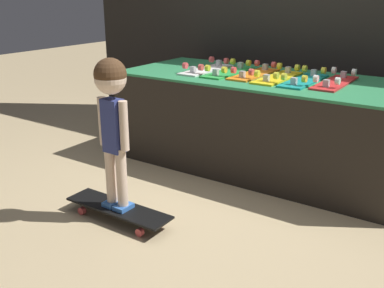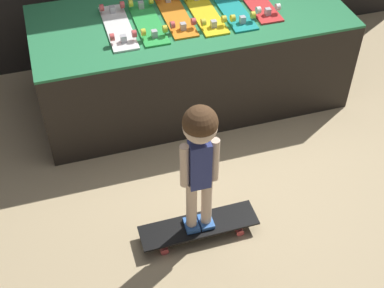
# 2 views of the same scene
# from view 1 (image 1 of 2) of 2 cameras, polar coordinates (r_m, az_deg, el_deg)

# --- Properties ---
(ground_plane) EXTENTS (16.00, 16.00, 0.00)m
(ground_plane) POSITION_cam_1_polar(r_m,az_deg,el_deg) (3.42, 4.06, -6.02)
(ground_plane) COLOR tan
(back_wall) EXTENTS (5.07, 0.10, 2.53)m
(back_wall) POSITION_cam_1_polar(r_m,az_deg,el_deg) (4.44, 14.39, 16.20)
(back_wall) COLOR black
(back_wall) RESTS_ON ground_plane
(display_rack) EXTENTS (2.40, 1.03, 0.77)m
(display_rack) POSITION_cam_1_polar(r_m,az_deg,el_deg) (3.82, 9.04, 2.72)
(display_rack) COLOR black
(display_rack) RESTS_ON ground_plane
(skateboard_white_on_rack) EXTENTS (0.19, 0.64, 0.09)m
(skateboard_white_on_rack) POSITION_cam_1_polar(r_m,az_deg,el_deg) (3.97, 1.84, 9.56)
(skateboard_white_on_rack) COLOR white
(skateboard_white_on_rack) RESTS_ON display_rack
(skateboard_green_on_rack) EXTENTS (0.19, 0.64, 0.09)m
(skateboard_green_on_rack) POSITION_cam_1_polar(r_m,az_deg,el_deg) (3.86, 4.67, 9.22)
(skateboard_green_on_rack) COLOR green
(skateboard_green_on_rack) RESTS_ON display_rack
(skateboard_orange_on_rack) EXTENTS (0.19, 0.64, 0.09)m
(skateboard_orange_on_rack) POSITION_cam_1_polar(r_m,az_deg,el_deg) (3.79, 7.90, 8.92)
(skateboard_orange_on_rack) COLOR orange
(skateboard_orange_on_rack) RESTS_ON display_rack
(skateboard_yellow_on_rack) EXTENTS (0.19, 0.64, 0.09)m
(skateboard_yellow_on_rack) POSITION_cam_1_polar(r_m,az_deg,el_deg) (3.67, 10.82, 8.44)
(skateboard_yellow_on_rack) COLOR yellow
(skateboard_yellow_on_rack) RESTS_ON display_rack
(skateboard_teal_on_rack) EXTENTS (0.19, 0.64, 0.09)m
(skateboard_teal_on_rack) POSITION_cam_1_polar(r_m,az_deg,el_deg) (3.58, 14.05, 7.96)
(skateboard_teal_on_rack) COLOR teal
(skateboard_teal_on_rack) RESTS_ON display_rack
(skateboard_red_on_rack) EXTENTS (0.19, 0.64, 0.09)m
(skateboard_red_on_rack) POSITION_cam_1_polar(r_m,az_deg,el_deg) (3.57, 17.71, 7.57)
(skateboard_red_on_rack) COLOR red
(skateboard_red_on_rack) RESTS_ON display_rack
(skateboard_on_floor) EXTENTS (0.77, 0.20, 0.09)m
(skateboard_on_floor) POSITION_cam_1_polar(r_m,az_deg,el_deg) (3.03, -9.35, -8.15)
(skateboard_on_floor) COLOR black
(skateboard_on_floor) RESTS_ON ground_plane
(child) EXTENTS (0.23, 0.20, 0.98)m
(child) POSITION_cam_1_polar(r_m,az_deg,el_deg) (2.78, -10.12, 4.76)
(child) COLOR #3870C6
(child) RESTS_ON skateboard_on_floor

